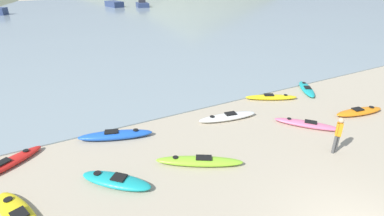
{
  "coord_description": "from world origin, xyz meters",
  "views": [
    {
      "loc": [
        -6.94,
        -2.67,
        6.86
      ],
      "look_at": [
        -0.48,
        9.26,
        0.5
      ],
      "focal_mm": 28.0,
      "sensor_mm": 36.0,
      "label": 1
    }
  ],
  "objects_px": {
    "kayak_on_sand_0": "(271,97)",
    "kayak_on_sand_7": "(199,161)",
    "kayak_on_sand_3": "(228,117)",
    "kayak_on_sand_9": "(307,89)",
    "moored_boat_3": "(114,4)",
    "kayak_on_sand_1": "(116,181)",
    "kayak_on_sand_4": "(307,124)",
    "person_near_foreground": "(338,133)",
    "moored_boat_0": "(142,4)",
    "kayak_on_sand_2": "(116,135)",
    "kayak_on_sand_6": "(359,111)",
    "kayak_on_sand_8": "(18,215)",
    "kayak_on_sand_5": "(7,164)"
  },
  "relations": [
    {
      "from": "kayak_on_sand_3",
      "to": "kayak_on_sand_9",
      "type": "distance_m",
      "value": 6.52
    },
    {
      "from": "kayak_on_sand_0",
      "to": "kayak_on_sand_3",
      "type": "bearing_deg",
      "value": -166.23
    },
    {
      "from": "kayak_on_sand_5",
      "to": "moored_boat_3",
      "type": "distance_m",
      "value": 52.11
    },
    {
      "from": "kayak_on_sand_8",
      "to": "moored_boat_0",
      "type": "bearing_deg",
      "value": 66.17
    },
    {
      "from": "kayak_on_sand_1",
      "to": "kayak_on_sand_4",
      "type": "relative_size",
      "value": 0.89
    },
    {
      "from": "kayak_on_sand_3",
      "to": "kayak_on_sand_8",
      "type": "bearing_deg",
      "value": -165.42
    },
    {
      "from": "kayak_on_sand_5",
      "to": "kayak_on_sand_6",
      "type": "height_order",
      "value": "kayak_on_sand_6"
    },
    {
      "from": "person_near_foreground",
      "to": "kayak_on_sand_4",
      "type": "bearing_deg",
      "value": 70.61
    },
    {
      "from": "kayak_on_sand_3",
      "to": "moored_boat_3",
      "type": "height_order",
      "value": "moored_boat_3"
    },
    {
      "from": "kayak_on_sand_2",
      "to": "kayak_on_sand_9",
      "type": "relative_size",
      "value": 1.28
    },
    {
      "from": "kayak_on_sand_0",
      "to": "person_near_foreground",
      "type": "relative_size",
      "value": 1.82
    },
    {
      "from": "kayak_on_sand_2",
      "to": "kayak_on_sand_4",
      "type": "relative_size",
      "value": 1.21
    },
    {
      "from": "kayak_on_sand_4",
      "to": "kayak_on_sand_6",
      "type": "distance_m",
      "value": 3.46
    },
    {
      "from": "kayak_on_sand_3",
      "to": "kayak_on_sand_0",
      "type": "bearing_deg",
      "value": 13.77
    },
    {
      "from": "person_near_foreground",
      "to": "kayak_on_sand_0",
      "type": "bearing_deg",
      "value": 74.65
    },
    {
      "from": "kayak_on_sand_1",
      "to": "moored_boat_0",
      "type": "xyz_separation_m",
      "value": [
        18.78,
        49.2,
        0.37
      ]
    },
    {
      "from": "kayak_on_sand_7",
      "to": "person_near_foreground",
      "type": "height_order",
      "value": "person_near_foreground"
    },
    {
      "from": "kayak_on_sand_1",
      "to": "kayak_on_sand_6",
      "type": "bearing_deg",
      "value": -2.16
    },
    {
      "from": "kayak_on_sand_3",
      "to": "kayak_on_sand_9",
      "type": "bearing_deg",
      "value": 7.59
    },
    {
      "from": "kayak_on_sand_7",
      "to": "kayak_on_sand_8",
      "type": "distance_m",
      "value": 6.15
    },
    {
      "from": "kayak_on_sand_2",
      "to": "kayak_on_sand_4",
      "type": "xyz_separation_m",
      "value": [
        8.3,
        -3.25,
        -0.04
      ]
    },
    {
      "from": "kayak_on_sand_3",
      "to": "kayak_on_sand_7",
      "type": "bearing_deg",
      "value": -139.93
    },
    {
      "from": "kayak_on_sand_1",
      "to": "kayak_on_sand_5",
      "type": "height_order",
      "value": "kayak_on_sand_1"
    },
    {
      "from": "kayak_on_sand_2",
      "to": "kayak_on_sand_6",
      "type": "height_order",
      "value": "kayak_on_sand_2"
    },
    {
      "from": "kayak_on_sand_0",
      "to": "moored_boat_0",
      "type": "distance_m",
      "value": 46.9
    },
    {
      "from": "moored_boat_0",
      "to": "kayak_on_sand_8",
      "type": "bearing_deg",
      "value": -113.83
    },
    {
      "from": "moored_boat_0",
      "to": "kayak_on_sand_1",
      "type": "bearing_deg",
      "value": -110.9
    },
    {
      "from": "person_near_foreground",
      "to": "moored_boat_0",
      "type": "height_order",
      "value": "person_near_foreground"
    },
    {
      "from": "kayak_on_sand_2",
      "to": "person_near_foreground",
      "type": "height_order",
      "value": "person_near_foreground"
    },
    {
      "from": "kayak_on_sand_0",
      "to": "moored_boat_0",
      "type": "xyz_separation_m",
      "value": [
        8.9,
        46.05,
        0.39
      ]
    },
    {
      "from": "kayak_on_sand_1",
      "to": "kayak_on_sand_0",
      "type": "bearing_deg",
      "value": 17.67
    },
    {
      "from": "person_near_foreground",
      "to": "moored_boat_0",
      "type": "xyz_separation_m",
      "value": [
        10.39,
        51.46,
        -0.38
      ]
    },
    {
      "from": "kayak_on_sand_6",
      "to": "person_near_foreground",
      "type": "relative_size",
      "value": 1.82
    },
    {
      "from": "kayak_on_sand_3",
      "to": "kayak_on_sand_8",
      "type": "relative_size",
      "value": 1.04
    },
    {
      "from": "kayak_on_sand_0",
      "to": "kayak_on_sand_8",
      "type": "height_order",
      "value": "kayak_on_sand_0"
    },
    {
      "from": "kayak_on_sand_0",
      "to": "kayak_on_sand_7",
      "type": "relative_size",
      "value": 0.91
    },
    {
      "from": "kayak_on_sand_7",
      "to": "kayak_on_sand_8",
      "type": "height_order",
      "value": "kayak_on_sand_7"
    },
    {
      "from": "kayak_on_sand_4",
      "to": "moored_boat_0",
      "type": "height_order",
      "value": "moored_boat_0"
    },
    {
      "from": "kayak_on_sand_0",
      "to": "kayak_on_sand_9",
      "type": "height_order",
      "value": "kayak_on_sand_0"
    },
    {
      "from": "kayak_on_sand_2",
      "to": "kayak_on_sand_3",
      "type": "height_order",
      "value": "kayak_on_sand_2"
    },
    {
      "from": "kayak_on_sand_8",
      "to": "kayak_on_sand_7",
      "type": "bearing_deg",
      "value": -1.97
    },
    {
      "from": "moored_boat_3",
      "to": "person_near_foreground",
      "type": "bearing_deg",
      "value": -96.0
    },
    {
      "from": "kayak_on_sand_9",
      "to": "moored_boat_3",
      "type": "distance_m",
      "value": 48.99
    },
    {
      "from": "kayak_on_sand_0",
      "to": "moored_boat_3",
      "type": "height_order",
      "value": "moored_boat_3"
    },
    {
      "from": "kayak_on_sand_8",
      "to": "kayak_on_sand_9",
      "type": "relative_size",
      "value": 1.16
    },
    {
      "from": "kayak_on_sand_0",
      "to": "kayak_on_sand_9",
      "type": "xyz_separation_m",
      "value": [
        2.82,
        -0.03,
        -0.0
      ]
    },
    {
      "from": "person_near_foreground",
      "to": "kayak_on_sand_5",
      "type": "bearing_deg",
      "value": 155.93
    },
    {
      "from": "kayak_on_sand_1",
      "to": "kayak_on_sand_4",
      "type": "height_order",
      "value": "kayak_on_sand_1"
    },
    {
      "from": "kayak_on_sand_5",
      "to": "kayak_on_sand_4",
      "type": "bearing_deg",
      "value": -14.13
    },
    {
      "from": "kayak_on_sand_0",
      "to": "moored_boat_3",
      "type": "distance_m",
      "value": 49.12
    }
  ]
}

